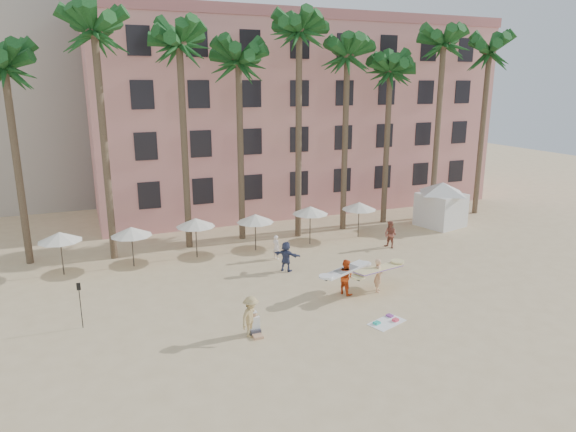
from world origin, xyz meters
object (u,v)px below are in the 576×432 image
at_px(pink_hotel, 289,116).
at_px(carrier_white, 346,276).
at_px(cabana, 441,200).
at_px(carrier_yellow, 379,273).

height_order(pink_hotel, carrier_white, pink_hotel).
bearing_deg(cabana, carrier_white, -145.82).
height_order(pink_hotel, carrier_yellow, pink_hotel).
bearing_deg(carrier_white, carrier_yellow, -12.74).
distance_m(pink_hotel, cabana, 16.31).
xyz_separation_m(cabana, carrier_yellow, (-11.65, -9.53, -1.02)).
xyz_separation_m(cabana, carrier_white, (-13.44, -9.13, -1.04)).
height_order(cabana, carrier_yellow, cabana).
bearing_deg(cabana, pink_hotel, 119.69).
height_order(carrier_yellow, carrier_white, carrier_white).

